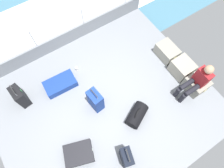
{
  "coord_description": "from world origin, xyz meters",
  "views": [
    {
      "loc": [
        1.41,
        -0.71,
        4.58
      ],
      "look_at": [
        -0.28,
        0.39,
        0.25
      ],
      "focal_mm": 31.07,
      "sensor_mm": 36.0,
      "label": 1
    }
  ],
  "objects_px": {
    "passenger_seated": "(197,81)",
    "suitcase_4": "(79,154)",
    "cargo_crate_1": "(182,68)",
    "suitcase_3": "(95,100)",
    "duffel_bag": "(137,115)",
    "cargo_crate_0": "(167,52)",
    "paper_cup": "(77,68)",
    "suitcase_1": "(20,96)",
    "suitcase_2": "(60,84)",
    "suitcase_0": "(126,157)",
    "cargo_crate_2": "(196,84)"
  },
  "relations": [
    {
      "from": "suitcase_2",
      "to": "duffel_bag",
      "type": "bearing_deg",
      "value": 33.09
    },
    {
      "from": "cargo_crate_1",
      "to": "passenger_seated",
      "type": "distance_m",
      "value": 0.67
    },
    {
      "from": "suitcase_4",
      "to": "suitcase_3",
      "type": "bearing_deg",
      "value": 130.33
    },
    {
      "from": "cargo_crate_1",
      "to": "suitcase_2",
      "type": "xyz_separation_m",
      "value": [
        -1.37,
        -2.85,
        -0.1
      ]
    },
    {
      "from": "cargo_crate_2",
      "to": "suitcase_3",
      "type": "distance_m",
      "value": 2.55
    },
    {
      "from": "passenger_seated",
      "to": "suitcase_3",
      "type": "height_order",
      "value": "passenger_seated"
    },
    {
      "from": "suitcase_4",
      "to": "duffel_bag",
      "type": "bearing_deg",
      "value": 89.88
    },
    {
      "from": "suitcase_4",
      "to": "paper_cup",
      "type": "height_order",
      "value": "suitcase_4"
    },
    {
      "from": "suitcase_2",
      "to": "suitcase_0",
      "type": "bearing_deg",
      "value": 9.07
    },
    {
      "from": "cargo_crate_0",
      "to": "cargo_crate_1",
      "type": "relative_size",
      "value": 1.13
    },
    {
      "from": "cargo_crate_2",
      "to": "suitcase_4",
      "type": "height_order",
      "value": "cargo_crate_2"
    },
    {
      "from": "cargo_crate_1",
      "to": "suitcase_4",
      "type": "bearing_deg",
      "value": -83.75
    },
    {
      "from": "passenger_seated",
      "to": "suitcase_2",
      "type": "relative_size",
      "value": 1.33
    },
    {
      "from": "cargo_crate_0",
      "to": "suitcase_1",
      "type": "xyz_separation_m",
      "value": [
        -0.89,
        -3.82,
        0.11
      ]
    },
    {
      "from": "suitcase_2",
      "to": "duffel_bag",
      "type": "height_order",
      "value": "duffel_bag"
    },
    {
      "from": "suitcase_1",
      "to": "suitcase_0",
      "type": "bearing_deg",
      "value": 28.01
    },
    {
      "from": "suitcase_1",
      "to": "suitcase_3",
      "type": "distance_m",
      "value": 1.81
    },
    {
      "from": "suitcase_2",
      "to": "suitcase_4",
      "type": "distance_m",
      "value": 1.78
    },
    {
      "from": "passenger_seated",
      "to": "suitcase_1",
      "type": "bearing_deg",
      "value": -119.48
    },
    {
      "from": "passenger_seated",
      "to": "suitcase_4",
      "type": "relative_size",
      "value": 1.47
    },
    {
      "from": "suitcase_0",
      "to": "suitcase_3",
      "type": "height_order",
      "value": "suitcase_0"
    },
    {
      "from": "passenger_seated",
      "to": "suitcase_4",
      "type": "height_order",
      "value": "passenger_seated"
    },
    {
      "from": "duffel_bag",
      "to": "suitcase_0",
      "type": "bearing_deg",
      "value": -50.0
    },
    {
      "from": "paper_cup",
      "to": "cargo_crate_2",
      "type": "bearing_deg",
      "value": 47.11
    },
    {
      "from": "cargo_crate_0",
      "to": "paper_cup",
      "type": "relative_size",
      "value": 6.28
    },
    {
      "from": "suitcase_1",
      "to": "suitcase_4",
      "type": "distance_m",
      "value": 1.95
    },
    {
      "from": "suitcase_0",
      "to": "duffel_bag",
      "type": "relative_size",
      "value": 1.23
    },
    {
      "from": "cargo_crate_0",
      "to": "paper_cup",
      "type": "xyz_separation_m",
      "value": [
        -0.95,
        -2.29,
        -0.12
      ]
    },
    {
      "from": "duffel_bag",
      "to": "paper_cup",
      "type": "height_order",
      "value": "duffel_bag"
    },
    {
      "from": "suitcase_0",
      "to": "suitcase_4",
      "type": "distance_m",
      "value": 1.05
    },
    {
      "from": "cargo_crate_0",
      "to": "cargo_crate_2",
      "type": "xyz_separation_m",
      "value": [
        1.16,
        -0.02,
        0.02
      ]
    },
    {
      "from": "suitcase_4",
      "to": "paper_cup",
      "type": "xyz_separation_m",
      "value": [
        -1.93,
        1.0,
        -0.05
      ]
    },
    {
      "from": "cargo_crate_1",
      "to": "suitcase_2",
      "type": "bearing_deg",
      "value": -115.73
    },
    {
      "from": "duffel_bag",
      "to": "suitcase_3",
      "type": "bearing_deg",
      "value": -140.64
    },
    {
      "from": "cargo_crate_2",
      "to": "suitcase_4",
      "type": "relative_size",
      "value": 0.73
    },
    {
      "from": "cargo_crate_1",
      "to": "suitcase_3",
      "type": "height_order",
      "value": "suitcase_3"
    },
    {
      "from": "cargo_crate_0",
      "to": "cargo_crate_2",
      "type": "distance_m",
      "value": 1.16
    },
    {
      "from": "cargo_crate_0",
      "to": "suitcase_0",
      "type": "relative_size",
      "value": 0.77
    },
    {
      "from": "cargo_crate_2",
      "to": "suitcase_3",
      "type": "height_order",
      "value": "suitcase_3"
    },
    {
      "from": "suitcase_1",
      "to": "paper_cup",
      "type": "xyz_separation_m",
      "value": [
        -0.07,
        1.53,
        -0.23
      ]
    },
    {
      "from": "suitcase_2",
      "to": "duffel_bag",
      "type": "xyz_separation_m",
      "value": [
        1.73,
        1.13,
        0.07
      ]
    },
    {
      "from": "cargo_crate_1",
      "to": "cargo_crate_2",
      "type": "distance_m",
      "value": 0.54
    },
    {
      "from": "passenger_seated",
      "to": "paper_cup",
      "type": "height_order",
      "value": "passenger_seated"
    },
    {
      "from": "passenger_seated",
      "to": "suitcase_4",
      "type": "bearing_deg",
      "value": -93.31
    },
    {
      "from": "cargo_crate_2",
      "to": "passenger_seated",
      "type": "distance_m",
      "value": 0.42
    },
    {
      "from": "cargo_crate_2",
      "to": "suitcase_2",
      "type": "height_order",
      "value": "cargo_crate_2"
    },
    {
      "from": "cargo_crate_0",
      "to": "duffel_bag",
      "type": "height_order",
      "value": "duffel_bag"
    },
    {
      "from": "suitcase_4",
      "to": "duffel_bag",
      "type": "relative_size",
      "value": 1.11
    },
    {
      "from": "cargo_crate_1",
      "to": "suitcase_3",
      "type": "relative_size",
      "value": 0.69
    },
    {
      "from": "passenger_seated",
      "to": "suitcase_0",
      "type": "xyz_separation_m",
      "value": [
        0.46,
        -2.29,
        -0.24
      ]
    }
  ]
}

